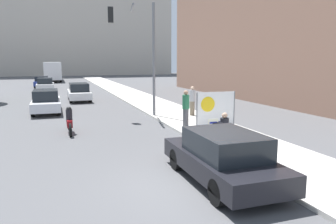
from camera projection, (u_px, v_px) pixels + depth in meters
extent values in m
plane|color=#4F4F51|center=(194.00, 184.00, 8.80)|extent=(160.00, 160.00, 0.00)
cube|color=beige|center=(156.00, 106.00, 23.93)|extent=(3.30, 90.00, 0.13)
cube|color=#BCB2A3|center=(58.00, 3.00, 76.05)|extent=(52.00, 12.00, 33.34)
cube|color=#936B56|center=(297.00, 5.00, 28.02)|extent=(10.00, 32.00, 16.02)
cylinder|color=#474C56|center=(223.00, 138.00, 12.65)|extent=(0.03, 0.03, 0.41)
cylinder|color=#474C56|center=(231.00, 138.00, 12.76)|extent=(0.03, 0.03, 0.41)
cylinder|color=#474C56|center=(218.00, 136.00, 12.99)|extent=(0.03, 0.03, 0.41)
cylinder|color=#474C56|center=(226.00, 136.00, 13.11)|extent=(0.03, 0.03, 0.41)
cube|color=navy|center=(225.00, 131.00, 12.84)|extent=(0.40, 0.40, 0.02)
cube|color=navy|center=(222.00, 126.00, 12.99)|extent=(0.40, 0.02, 0.38)
cylinder|color=#424247|center=(227.00, 130.00, 12.68)|extent=(0.18, 0.42, 0.18)
cylinder|color=#424247|center=(229.00, 139.00, 12.53)|extent=(0.16, 0.16, 0.41)
cube|color=black|center=(230.00, 143.00, 12.50)|extent=(0.20, 0.28, 0.10)
cylinder|color=black|center=(224.00, 125.00, 12.83)|extent=(0.34, 0.34, 0.52)
sphere|color=tan|center=(225.00, 115.00, 12.77)|extent=(0.22, 0.22, 0.22)
cylinder|color=black|center=(218.00, 123.00, 12.64)|extent=(0.45, 0.09, 0.09)
cube|color=#EAE5C6|center=(213.00, 123.00, 12.57)|extent=(0.43, 0.02, 0.30)
cube|color=navy|center=(213.00, 123.00, 12.55)|extent=(0.32, 0.01, 0.07)
cylinder|color=#424247|center=(186.00, 118.00, 15.97)|extent=(0.28, 0.28, 0.86)
cylinder|color=#236642|center=(186.00, 102.00, 15.85)|extent=(0.34, 0.34, 0.68)
sphere|color=tan|center=(186.00, 93.00, 15.78)|extent=(0.23, 0.23, 0.23)
cylinder|color=#756651|center=(192.00, 108.00, 19.21)|extent=(0.28, 0.28, 0.83)
cylinder|color=#9E9EA3|center=(192.00, 96.00, 19.09)|extent=(0.34, 0.34, 0.66)
sphere|color=beige|center=(192.00, 88.00, 19.03)|extent=(0.22, 0.22, 0.22)
cylinder|color=slate|center=(197.00, 111.00, 15.22)|extent=(0.06, 0.06, 1.72)
cylinder|color=slate|center=(234.00, 109.00, 15.85)|extent=(0.06, 0.06, 1.72)
cube|color=white|center=(216.00, 109.00, 15.53)|extent=(1.97, 0.02, 1.62)
cylinder|color=yellow|center=(208.00, 104.00, 15.34)|extent=(0.71, 0.01, 0.71)
cylinder|color=slate|center=(154.00, 60.00, 18.83)|extent=(0.16, 0.16, 6.41)
cylinder|color=slate|center=(132.00, 7.00, 18.20)|extent=(0.53, 2.37, 0.11)
cube|color=black|center=(111.00, 15.00, 18.08)|extent=(0.35, 0.35, 0.84)
sphere|color=green|center=(111.00, 20.00, 18.12)|extent=(0.18, 0.18, 0.18)
cube|color=black|center=(222.00, 163.00, 8.97)|extent=(1.85, 4.38, 0.52)
cube|color=black|center=(225.00, 144.00, 8.71)|extent=(1.59, 2.28, 0.62)
cylinder|color=black|center=(176.00, 159.00, 10.01)|extent=(0.22, 0.64, 0.64)
cylinder|color=black|center=(224.00, 154.00, 10.53)|extent=(0.22, 0.64, 0.64)
cylinder|color=black|center=(218.00, 192.00, 7.47)|extent=(0.22, 0.64, 0.64)
cylinder|color=black|center=(278.00, 184.00, 7.99)|extent=(0.22, 0.64, 0.64)
cube|color=silver|center=(46.00, 104.00, 21.09)|extent=(1.72, 4.73, 0.55)
cube|color=black|center=(46.00, 95.00, 20.82)|extent=(1.48, 2.46, 0.65)
cylinder|color=black|center=(35.00, 105.00, 22.25)|extent=(0.22, 0.64, 0.64)
cylinder|color=black|center=(58.00, 104.00, 22.73)|extent=(0.22, 0.64, 0.64)
cylinder|color=black|center=(33.00, 111.00, 19.51)|extent=(0.22, 0.64, 0.64)
cylinder|color=black|center=(59.00, 110.00, 20.00)|extent=(0.22, 0.64, 0.64)
cube|color=white|center=(79.00, 94.00, 27.36)|extent=(1.71, 4.78, 0.55)
cube|color=black|center=(79.00, 87.00, 27.09)|extent=(1.47, 2.49, 0.65)
cylinder|color=black|center=(69.00, 95.00, 28.54)|extent=(0.22, 0.64, 0.64)
cylinder|color=black|center=(87.00, 95.00, 29.02)|extent=(0.22, 0.64, 0.64)
cylinder|color=black|center=(71.00, 99.00, 25.77)|extent=(0.22, 0.64, 0.64)
cylinder|color=black|center=(90.00, 98.00, 26.25)|extent=(0.22, 0.64, 0.64)
cube|color=silver|center=(45.00, 86.00, 36.61)|extent=(1.80, 4.25, 0.53)
cube|color=black|center=(45.00, 81.00, 36.37)|extent=(1.55, 2.21, 0.63)
cylinder|color=black|center=(38.00, 87.00, 37.62)|extent=(0.22, 0.64, 0.64)
cylinder|color=black|center=(53.00, 87.00, 38.13)|extent=(0.22, 0.64, 0.64)
cylinder|color=black|center=(37.00, 89.00, 35.16)|extent=(0.22, 0.64, 0.64)
cylinder|color=black|center=(53.00, 89.00, 35.67)|extent=(0.22, 0.64, 0.64)
cube|color=navy|center=(42.00, 83.00, 41.40)|extent=(1.78, 4.29, 0.52)
cube|color=black|center=(42.00, 79.00, 41.15)|extent=(1.53, 2.23, 0.62)
cylinder|color=black|center=(36.00, 84.00, 42.42)|extent=(0.22, 0.64, 0.64)
cylinder|color=black|center=(49.00, 84.00, 42.92)|extent=(0.22, 0.64, 0.64)
cylinder|color=black|center=(35.00, 86.00, 39.94)|extent=(0.22, 0.64, 0.64)
cylinder|color=black|center=(48.00, 85.00, 40.44)|extent=(0.22, 0.64, 0.64)
cube|color=silver|center=(53.00, 70.00, 54.00)|extent=(2.55, 11.51, 2.66)
cube|color=black|center=(53.00, 69.00, 53.98)|extent=(2.57, 10.94, 0.87)
cylinder|color=black|center=(46.00, 77.00, 57.17)|extent=(0.30, 1.04, 1.04)
cylinder|color=black|center=(60.00, 77.00, 57.89)|extent=(0.30, 1.04, 1.04)
cylinder|color=black|center=(45.00, 79.00, 50.50)|extent=(0.30, 1.04, 1.04)
cylinder|color=black|center=(61.00, 79.00, 51.22)|extent=(0.30, 1.04, 1.04)
cube|color=maroon|center=(69.00, 123.00, 15.02)|extent=(0.24, 0.97, 0.32)
cylinder|color=black|center=(69.00, 116.00, 14.92)|extent=(0.28, 0.28, 0.56)
sphere|color=black|center=(69.00, 109.00, 14.88)|extent=(0.24, 0.24, 0.24)
cylinder|color=black|center=(69.00, 124.00, 15.81)|extent=(0.10, 0.60, 0.60)
cylinder|color=black|center=(70.00, 130.00, 14.30)|extent=(0.10, 0.60, 0.60)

